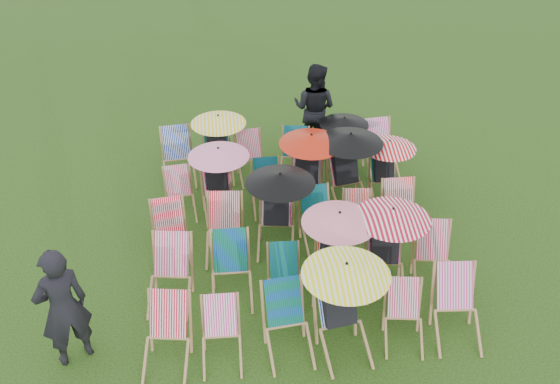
{
  "coord_description": "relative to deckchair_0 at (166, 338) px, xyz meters",
  "views": [
    {
      "loc": [
        -1.17,
        -8.19,
        6.79
      ],
      "look_at": [
        -0.17,
        0.39,
        0.9
      ],
      "focal_mm": 40.0,
      "sensor_mm": 36.0,
      "label": 1
    }
  ],
  "objects": [
    {
      "name": "deckchair_13",
      "position": [
        0.87,
        2.25,
        0.01
      ],
      "size": [
        0.74,
        0.96,
        0.97
      ],
      "rotation": [
        0.0,
        0.0,
        -0.11
      ],
      "color": "#A3794C",
      "rests_on": "ground"
    },
    {
      "name": "deckchair_27",
      "position": [
        2.36,
        4.56,
        -0.03
      ],
      "size": [
        0.73,
        0.91,
        0.89
      ],
      "rotation": [
        0.0,
        0.0,
        -0.18
      ],
      "color": "#A3794C",
      "rests_on": "ground"
    },
    {
      "name": "deckchair_7",
      "position": [
        0.93,
        1.22,
        0.01
      ],
      "size": [
        0.66,
        0.91,
        0.97
      ],
      "rotation": [
        0.0,
        0.0,
        -0.02
      ],
      "color": "#A3794C",
      "rests_on": "ground"
    },
    {
      "name": "deckchair_29",
      "position": [
        4.1,
        4.55,
        0.01
      ],
      "size": [
        0.72,
        0.94,
        0.97
      ],
      "rotation": [
        0.0,
        0.0,
        0.09
      ],
      "color": "#A3794C",
      "rests_on": "ground"
    },
    {
      "name": "deckchair_21",
      "position": [
        2.47,
        3.58,
        0.25
      ],
      "size": [
        1.17,
        1.24,
        1.38
      ],
      "rotation": [
        0.0,
        0.0,
        -0.14
      ],
      "color": "#A3794C",
      "rests_on": "ground"
    },
    {
      "name": "deckchair_25",
      "position": [
        0.86,
        4.73,
        0.2
      ],
      "size": [
        1.07,
        1.12,
        1.27
      ],
      "rotation": [
        0.0,
        0.0,
        0.04
      ],
      "color": "#A3794C",
      "rests_on": "ground"
    },
    {
      "name": "deckchair_18",
      "position": [
        0.12,
        3.5,
        -0.07
      ],
      "size": [
        0.62,
        0.81,
        0.82
      ],
      "rotation": [
        0.0,
        0.0,
        0.11
      ],
      "color": "#A3794C",
      "rests_on": "ground"
    },
    {
      "name": "deckchair_15",
      "position": [
        2.47,
        2.38,
        -0.02
      ],
      "size": [
        0.7,
        0.9,
        0.91
      ],
      "rotation": [
        0.0,
        0.0,
        0.12
      ],
      "color": "#A3794C",
      "rests_on": "ground"
    },
    {
      "name": "deckchair_14",
      "position": [
        1.77,
        2.39,
        0.25
      ],
      "size": [
        1.15,
        1.23,
        1.37
      ],
      "rotation": [
        0.0,
        0.0,
        -0.16
      ],
      "color": "#A3794C",
      "rests_on": "ground"
    },
    {
      "name": "ground",
      "position": [
        2.02,
        2.26,
        -0.48
      ],
      "size": [
        100.0,
        100.0,
        0.0
      ],
      "primitive_type": "plane",
      "color": "black",
      "rests_on": "ground"
    },
    {
      "name": "deckchair_24",
      "position": [
        0.07,
        4.67,
        0.01
      ],
      "size": [
        0.72,
        0.95,
        0.98
      ],
      "rotation": [
        0.0,
        0.0,
        0.08
      ],
      "color": "#A3794C",
      "rests_on": "ground"
    },
    {
      "name": "deckchair_17",
      "position": [
        3.91,
        2.35,
        0.0
      ],
      "size": [
        0.64,
        0.89,
        0.95
      ],
      "rotation": [
        0.0,
        0.0,
        -0.01
      ],
      "color": "#A3794C",
      "rests_on": "ground"
    },
    {
      "name": "deckchair_9",
      "position": [
        2.52,
        1.25,
        0.24
      ],
      "size": [
        1.14,
        1.22,
        1.35
      ],
      "rotation": [
        0.0,
        0.0,
        -0.18
      ],
      "color": "#A3794C",
      "rests_on": "ground"
    },
    {
      "name": "deckchair_4",
      "position": [
        3.29,
        0.03,
        -0.05
      ],
      "size": [
        0.67,
        0.85,
        0.85
      ],
      "rotation": [
        0.0,
        0.0,
        -0.16
      ],
      "color": "#A3794C",
      "rests_on": "ground"
    },
    {
      "name": "person_left",
      "position": [
        -1.3,
        0.24,
        0.47
      ],
      "size": [
        0.83,
        0.73,
        1.9
      ],
      "primitive_type": "imported",
      "rotation": [
        0.0,
        0.0,
        3.65
      ],
      "color": "black",
      "rests_on": "ground"
    },
    {
      "name": "deckchair_5",
      "position": [
        4.06,
        0.04,
        0.02
      ],
      "size": [
        0.73,
        0.97,
        0.99
      ],
      "rotation": [
        0.0,
        0.0,
        -0.09
      ],
      "color": "#A3794C",
      "rests_on": "ground"
    },
    {
      "name": "deckchair_10",
      "position": [
        3.33,
        1.22,
        0.25
      ],
      "size": [
        1.16,
        1.23,
        1.38
      ],
      "rotation": [
        0.0,
        0.0,
        -0.13
      ],
      "color": "#A3794C",
      "rests_on": "ground"
    },
    {
      "name": "deckchair_12",
      "position": [
        -0.01,
        2.28,
        -0.02
      ],
      "size": [
        0.7,
        0.91,
        0.92
      ],
      "rotation": [
        0.0,
        0.0,
        0.12
      ],
      "color": "#A3794C",
      "rests_on": "ground"
    },
    {
      "name": "deckchair_11",
      "position": [
        4.08,
        1.16,
        -0.01
      ],
      "size": [
        0.75,
        0.95,
        0.94
      ],
      "rotation": [
        0.0,
        0.0,
        -0.16
      ],
      "color": "#A3794C",
      "rests_on": "ground"
    },
    {
      "name": "deckchair_23",
      "position": [
        3.94,
        3.57,
        0.14
      ],
      "size": [
        0.99,
        1.03,
        1.18
      ],
      "rotation": [
        0.0,
        0.0,
        -0.01
      ],
      "color": "#A3794C",
      "rests_on": "ground"
    },
    {
      "name": "deckchair_1",
      "position": [
        0.73,
        -0.01,
        -0.05
      ],
      "size": [
        0.58,
        0.8,
        0.85
      ],
      "rotation": [
        0.0,
        0.0,
        -0.03
      ],
      "color": "#A3794C",
      "rests_on": "ground"
    },
    {
      "name": "deckchair_28",
      "position": [
        3.33,
        4.6,
        0.13
      ],
      "size": [
        0.97,
        1.05,
        1.15
      ],
      "rotation": [
        0.0,
        0.0,
        0.15
      ],
      "color": "#A3794C",
      "rests_on": "ground"
    },
    {
      "name": "deckchair_16",
      "position": [
        3.15,
        2.37,
        -0.07
      ],
      "size": [
        0.63,
        0.81,
        0.81
      ],
      "rotation": [
        0.0,
        0.0,
        -0.13
      ],
      "color": "#A3794C",
      "rests_on": "ground"
    },
    {
      "name": "deckchair_19",
      "position": [
        0.83,
        3.45,
        0.21
      ],
      "size": [
        1.09,
        1.16,
        1.29
      ],
      "rotation": [
        0.0,
        0.0,
        0.1
      ],
      "color": "#A3794C",
      "rests_on": "ground"
    },
    {
      "name": "deckchair_3",
      "position": [
        2.4,
        0.01,
        0.27
      ],
      "size": [
        1.2,
        1.3,
        1.42
      ],
      "rotation": [
        0.0,
        0.0,
        0.17
      ],
      "color": "#A3794C",
      "rests_on": "ground"
    },
    {
      "name": "person_rear",
      "position": [
        2.9,
        5.53,
        0.49
      ],
      "size": [
        1.18,
        1.11,
        1.93
      ],
      "primitive_type": "imported",
      "rotation": [
        0.0,
        0.0,
        2.6
      ],
      "color": "black",
      "rests_on": "ground"
    },
    {
      "name": "deckchair_8",
      "position": [
        1.74,
        1.07,
        -0.07
      ],
      "size": [
        0.57,
        0.77,
        0.81
      ],
      "rotation": [
        0.0,
        0.0,
        -0.04
      ],
      "color": "#A3794C",
      "rests_on": "ground"
    },
    {
      "name": "deckchair_6",
      "position": [
        0.01,
        1.22,
        0.02
      ],
      "size": [
        0.79,
        1.0,
        0.99
      ],
      "rotation": [
        0.0,
        0.0,
        -0.16
      ],
      "color": "#A3794C",
      "rests_on": "ground"
    },
    {
      "name": "deckchair_0",
      "position": [
        0.0,
        0.0,
        0.0
      ],
      "size": [
        0.77,
        0.97,
        0.95
      ],
      "rotation": [
        0.0,
        0.0,
        -0.17
      ],
      "color": "#A3794C",
      "rests_on": "ground"
    },
    {
      "name": "deckchair_20",
      "position": [
        1.71,
        3.47,
        -0.04
      ],
      "size": [
        0.58,
        0.8,
        0.87
      ],
      "rotation": [
        0.0,
        0.0,
        0.0
      ],
      "color": "#A3794C",
      "rests_on": "ground"
    },
    {
      "name": "deckchair_26",
      "position": [
        1.51,
        4.57,
        -0.04
      ],
      "size": [
        0.68,
        0.87,
        0.88
      ],
      "rotation": [
        0.0,
        0.0,
        0.13
      ],
      "color": "#A3794C",
      "rests_on": "ground"
    },
    {
      "name": "deckchair_2",
      "position": [
        1.65,
        0.03,
        0.01
      ],
      "size": [
        0.73,
        0.95,
        0.97
      ],
      "rotation": [
        0.0,
        0.0,
        0.1
      ],
      "color": "#A3794C",
      "rests_on": "ground"
    },
    {
      "name": "deckchair_22",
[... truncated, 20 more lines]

